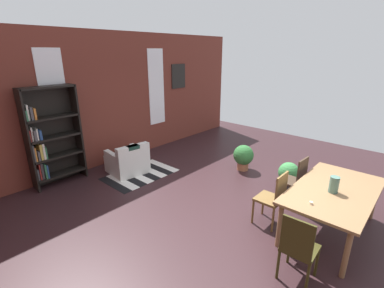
{
  "coord_description": "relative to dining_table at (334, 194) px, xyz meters",
  "views": [
    {
      "loc": [
        -3.76,
        -1.96,
        2.77
      ],
      "look_at": [
        -0.04,
        1.39,
        1.06
      ],
      "focal_mm": 25.53,
      "sensor_mm": 36.0,
      "label": 1
    }
  ],
  "objects": [
    {
      "name": "window_pane_1",
      "position": [
        0.94,
        5.17,
        1.1
      ],
      "size": [
        0.55,
        0.02,
        2.11
      ],
      "primitive_type": "cube",
      "color": "white"
    },
    {
      "name": "window_pane_0",
      "position": [
        -1.91,
        5.17,
        1.1
      ],
      "size": [
        0.55,
        0.02,
        2.11
      ],
      "primitive_type": "cube",
      "color": "white"
    },
    {
      "name": "armchair_white",
      "position": [
        -0.8,
        4.28,
        -0.4
      ],
      "size": [
        0.88,
        0.88,
        0.75
      ],
      "color": "silver",
      "rests_on": "ground"
    },
    {
      "name": "dining_table",
      "position": [
        0.0,
        0.0,
        0.0
      ],
      "size": [
        1.95,
        1.09,
        0.76
      ],
      "color": "olive",
      "rests_on": "ground"
    },
    {
      "name": "dining_chair_far_right",
      "position": [
        0.44,
        0.77,
        -0.17
      ],
      "size": [
        0.42,
        0.42,
        0.95
      ],
      "color": "#3B2C20",
      "rests_on": "ground"
    },
    {
      "name": "bookshelf_tall",
      "position": [
        -2.2,
        4.98,
        0.36
      ],
      "size": [
        1.08,
        0.33,
        2.11
      ],
      "color": "black",
      "rests_on": "ground"
    },
    {
      "name": "ground_plane",
      "position": [
        -0.48,
        1.1,
        -0.68
      ],
      "size": [
        10.61,
        10.61,
        0.0
      ],
      "primitive_type": "plane",
      "color": "#301C20"
    },
    {
      "name": "dining_chair_far_left",
      "position": [
        -0.44,
        0.77,
        -0.17
      ],
      "size": [
        0.4,
        0.4,
        0.95
      ],
      "color": "brown",
      "rests_on": "ground"
    },
    {
      "name": "tealight_candle_0",
      "position": [
        0.02,
        0.02,
        0.1
      ],
      "size": [
        0.04,
        0.04,
        0.05
      ],
      "primitive_type": "cylinder",
      "color": "silver",
      "rests_on": "dining_table"
    },
    {
      "name": "dining_chair_head_left",
      "position": [
        -1.35,
        -0.0,
        -0.17
      ],
      "size": [
        0.41,
        0.41,
        0.95
      ],
      "color": "#353113",
      "rests_on": "ground"
    },
    {
      "name": "framed_picture",
      "position": [
        1.83,
        5.16,
        1.35
      ],
      "size": [
        0.56,
        0.03,
        0.72
      ],
      "primitive_type": "cube",
      "color": "black"
    },
    {
      "name": "vase_on_table",
      "position": [
        -0.12,
        0.0,
        0.2
      ],
      "size": [
        0.14,
        0.14,
        0.25
      ],
      "primitive_type": "cylinder",
      "color": "#4C7266",
      "rests_on": "dining_table"
    },
    {
      "name": "back_wall_brick",
      "position": [
        -0.48,
        5.24,
        0.94
      ],
      "size": [
        9.12,
        0.12,
        3.24
      ],
      "primitive_type": "cube",
      "color": "brown",
      "rests_on": "ground"
    },
    {
      "name": "striped_rug",
      "position": [
        -0.7,
        3.97,
        -0.68
      ],
      "size": [
        1.61,
        1.03,
        0.01
      ],
      "color": "black",
      "rests_on": "ground"
    },
    {
      "name": "tealight_candle_1",
      "position": [
        -0.68,
        0.12,
        0.09
      ],
      "size": [
        0.04,
        0.04,
        0.04
      ],
      "primitive_type": "cylinder",
      "color": "silver",
      "rests_on": "dining_table"
    },
    {
      "name": "potted_plant_corner",
      "position": [
        1.17,
        2.33,
        -0.33
      ],
      "size": [
        0.49,
        0.49,
        0.62
      ],
      "color": "#9E6042",
      "rests_on": "ground"
    },
    {
      "name": "potted_plant_by_shelf",
      "position": [
        1.02,
        1.12,
        -0.37
      ],
      "size": [
        0.43,
        0.43,
        0.56
      ],
      "color": "#333338",
      "rests_on": "ground"
    }
  ]
}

